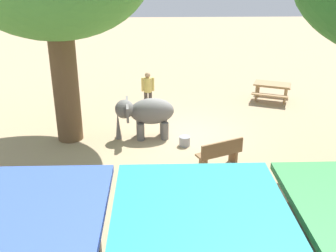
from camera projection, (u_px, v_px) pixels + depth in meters
The scene contains 6 objects.
ground_plane at pixel (182, 135), 14.16m from camera, with size 60.00×60.00×0.00m, color tan.
elephant at pixel (146, 113), 13.65m from camera, with size 2.04×1.37×1.41m.
person_handler at pixel (148, 89), 16.01m from camera, with size 0.51×0.32×1.62m.
wooden_bench at pixel (220, 153), 11.83m from camera, with size 1.44×0.94×0.88m.
picnic_table_near at pixel (272, 88), 17.32m from camera, with size 1.95×1.94×0.78m.
feed_bucket at pixel (185, 141), 13.32m from camera, with size 0.36×0.36×0.32m, color gray.
Camera 1 is at (0.90, 12.91, 5.78)m, focal length 43.14 mm.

